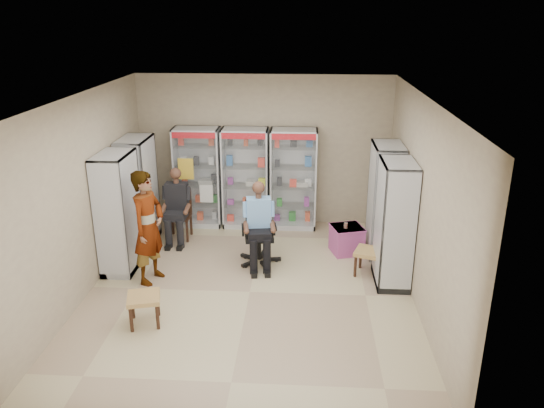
# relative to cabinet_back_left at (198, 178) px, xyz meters

# --- Properties ---
(floor) EXTENTS (6.00, 6.00, 0.00)m
(floor) POSITION_rel_cabinet_back_left_xyz_m (1.30, -2.73, -1.00)
(floor) COLOR tan
(floor) RESTS_ON ground
(room_shell) EXTENTS (5.02, 6.02, 3.01)m
(room_shell) POSITION_rel_cabinet_back_left_xyz_m (1.30, -2.73, 0.97)
(room_shell) COLOR tan
(room_shell) RESTS_ON ground
(cabinet_back_left) EXTENTS (0.90, 0.50, 2.00)m
(cabinet_back_left) POSITION_rel_cabinet_back_left_xyz_m (0.00, 0.00, 0.00)
(cabinet_back_left) COLOR #B1B4B8
(cabinet_back_left) RESTS_ON floor
(cabinet_back_mid) EXTENTS (0.90, 0.50, 2.00)m
(cabinet_back_mid) POSITION_rel_cabinet_back_left_xyz_m (0.95, 0.00, 0.00)
(cabinet_back_mid) COLOR #AAABB1
(cabinet_back_mid) RESTS_ON floor
(cabinet_back_right) EXTENTS (0.90, 0.50, 2.00)m
(cabinet_back_right) POSITION_rel_cabinet_back_left_xyz_m (1.90, 0.00, 0.00)
(cabinet_back_right) COLOR #B6B9BE
(cabinet_back_right) RESTS_ON floor
(cabinet_right_far) EXTENTS (0.90, 0.50, 2.00)m
(cabinet_right_far) POSITION_rel_cabinet_back_left_xyz_m (3.53, -1.13, 0.00)
(cabinet_right_far) COLOR #B9BCC1
(cabinet_right_far) RESTS_ON floor
(cabinet_right_near) EXTENTS (0.90, 0.50, 2.00)m
(cabinet_right_near) POSITION_rel_cabinet_back_left_xyz_m (3.53, -2.23, 0.00)
(cabinet_right_near) COLOR #A2A4A9
(cabinet_right_near) RESTS_ON floor
(cabinet_left_far) EXTENTS (0.90, 0.50, 2.00)m
(cabinet_left_far) POSITION_rel_cabinet_back_left_xyz_m (-0.93, -0.93, 0.00)
(cabinet_left_far) COLOR #A9ACB0
(cabinet_left_far) RESTS_ON floor
(cabinet_left_near) EXTENTS (0.90, 0.50, 2.00)m
(cabinet_left_near) POSITION_rel_cabinet_back_left_xyz_m (-0.93, -2.03, 0.00)
(cabinet_left_near) COLOR #AFB3B7
(cabinet_left_near) RESTS_ON floor
(wooden_chair) EXTENTS (0.42, 0.42, 0.94)m
(wooden_chair) POSITION_rel_cabinet_back_left_xyz_m (-0.25, -0.73, -0.53)
(wooden_chair) COLOR #332113
(wooden_chair) RESTS_ON floor
(seated_customer) EXTENTS (0.44, 0.60, 1.34)m
(seated_customer) POSITION_rel_cabinet_back_left_xyz_m (-0.25, -0.78, -0.33)
(seated_customer) COLOR black
(seated_customer) RESTS_ON floor
(office_chair) EXTENTS (0.68, 0.68, 1.10)m
(office_chair) POSITION_rel_cabinet_back_left_xyz_m (1.36, -1.68, -0.45)
(office_chair) COLOR black
(office_chair) RESTS_ON floor
(seated_shopkeeper) EXTENTS (0.55, 0.70, 1.40)m
(seated_shopkeeper) POSITION_rel_cabinet_back_left_xyz_m (1.36, -1.73, -0.30)
(seated_shopkeeper) COLOR #6692CB
(seated_shopkeeper) RESTS_ON floor
(pink_trunk) EXTENTS (0.64, 0.62, 0.50)m
(pink_trunk) POSITION_rel_cabinet_back_left_xyz_m (2.90, -1.17, -0.75)
(pink_trunk) COLOR #9D3F73
(pink_trunk) RESTS_ON floor
(tea_glass) EXTENTS (0.07, 0.07, 0.10)m
(tea_glass) POSITION_rel_cabinet_back_left_xyz_m (2.86, -1.23, -0.45)
(tea_glass) COLOR #5F2E08
(tea_glass) RESTS_ON pink_trunk
(woven_stool_a) EXTENTS (0.55, 0.55, 0.43)m
(woven_stool_a) POSITION_rel_cabinet_back_left_xyz_m (3.20, -2.01, -0.78)
(woven_stool_a) COLOR #A96F47
(woven_stool_a) RESTS_ON floor
(woven_stool_b) EXTENTS (0.53, 0.53, 0.44)m
(woven_stool_b) POSITION_rel_cabinet_back_left_xyz_m (-0.07, -3.70, -0.78)
(woven_stool_b) COLOR olive
(woven_stool_b) RESTS_ON floor
(standing_man) EXTENTS (0.63, 0.78, 1.85)m
(standing_man) POSITION_rel_cabinet_back_left_xyz_m (-0.32, -2.43, -0.08)
(standing_man) COLOR gray
(standing_man) RESTS_ON floor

